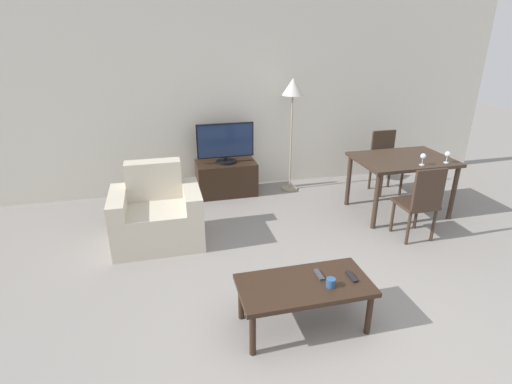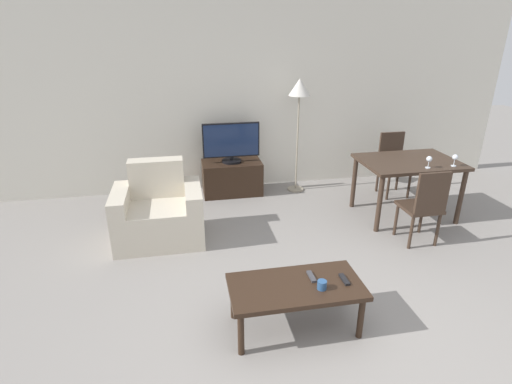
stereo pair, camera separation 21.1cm
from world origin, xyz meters
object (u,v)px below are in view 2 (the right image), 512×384
Objects in this scene: dining_chair_near at (424,204)px; cup_white_near at (322,285)px; armchair at (159,214)px; wine_glass_center at (429,160)px; remote_primary at (344,279)px; floor_lamp at (299,96)px; tv_stand at (232,178)px; coffee_table at (296,290)px; dining_chair_far at (393,161)px; wine_glass_left at (455,158)px; tv at (231,143)px; dining_table at (408,168)px; remote_secondary at (311,277)px.

dining_chair_near is 1.96m from cup_white_near.
wine_glass_center is (3.16, -0.25, 0.53)m from armchair.
wine_glass_center is at bearing 58.10° from dining_chair_near.
remote_primary is 0.23m from cup_white_near.
floor_lamp reaches higher than cup_white_near.
coffee_table is at bearing -87.72° from tv_stand.
dining_chair_far is 6.14× the size of wine_glass_left.
dining_chair_near is 0.62m from wine_glass_center.
floor_lamp reaches higher than tv.
dining_table is 0.78m from dining_chair_near.
cup_white_near is at bearing -54.53° from armchair.
dining_chair_far is at bearing 13.41° from armchair.
coffee_table is 7.08× the size of remote_secondary.
wine_glass_left is at bearing -79.63° from dining_chair_far.
tv_stand reaches higher than coffee_table.
wine_glass_left is (0.61, 0.43, 0.36)m from dining_chair_near.
coffee_table is at bearing -147.88° from wine_glass_left.
dining_chair_far reaches higher than dining_table.
dining_chair_near is (1.77, 1.06, 0.13)m from coffee_table.
remote_primary is at bearing -80.19° from tv.
floor_lamp is (-1.35, 0.36, 0.92)m from dining_chair_far.
armchair is 0.82× the size of dining_table.
dining_chair_far reaches higher than cup_white_near.
coffee_table is at bearing -106.24° from floor_lamp.
tv_stand is 2.43m from dining_table.
dining_table is 8.00× the size of remote_primary.
wine_glass_left is (1.54, -1.40, -0.56)m from floor_lamp.
dining_chair_far and wine_glass_center have the same top height.
dining_chair_near and dining_chair_far have the same top height.
dining_chair_near is 1.90m from remote_secondary.
wine_glass_center reaches higher than remote_primary.
coffee_table is at bearing -155.06° from remote_secondary.
wine_glass_left is at bearing 32.12° from coffee_table.
dining_chair_far is 0.54× the size of floor_lamp.
tv is 0.49× the size of floor_lamp.
dining_table is at bearing -44.00° from floor_lamp.
floor_lamp reaches higher than coffee_table.
floor_lamp is at bearing 81.27° from remote_primary.
remote_primary is (1.52, -1.76, 0.11)m from armchair.
wine_glass_center is (1.86, 1.58, 0.40)m from cup_white_near.
wine_glass_left reaches higher than dining_table.
remote_secondary is 1.03× the size of wine_glass_left.
tv is at bearing 99.81° from remote_primary.
coffee_table is 7.27× the size of wine_glass_left.
wine_glass_left is at bearing -37.06° from dining_table.
floor_lamp is at bearing 137.67° from wine_glass_left.
wine_glass_left reaches higher than remote_primary.
floor_lamp is 1.93m from wine_glass_center.
remote_secondary is (0.15, 0.07, 0.06)m from coffee_table.
floor_lamp is at bearing -3.45° from tv.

